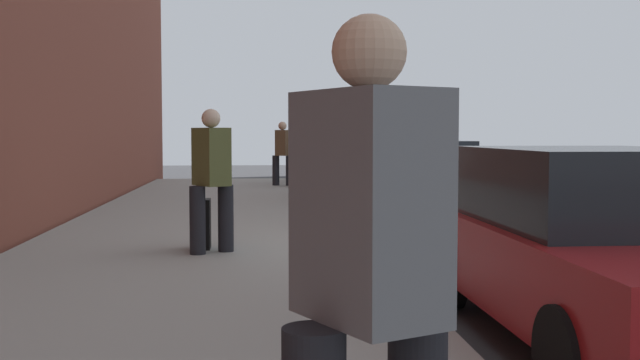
{
  "coord_description": "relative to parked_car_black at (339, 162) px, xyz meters",
  "views": [
    {
      "loc": [
        11.24,
        -2.5,
        1.63
      ],
      "look_at": [
        2.24,
        -1.72,
        1.08
      ],
      "focal_mm": 43.24,
      "sensor_mm": 36.0,
      "label": 1
    }
  ],
  "objects": [
    {
      "name": "ground_plane",
      "position": [
        11.88,
        -0.1,
        -0.76
      ],
      "size": [
        56.0,
        56.0,
        0.0
      ],
      "primitive_type": "plane",
      "color": "#333335"
    },
    {
      "name": "sidewalk",
      "position": [
        11.88,
        -3.4,
        -0.68
      ],
      "size": [
        28.0,
        4.6,
        0.15
      ],
      "primitive_type": "cube",
      "color": "gray",
      "rests_on": "ground"
    },
    {
      "name": "lane_stripe_centre",
      "position": [
        11.88,
        3.1,
        -0.75
      ],
      "size": [
        28.0,
        0.14,
        0.01
      ],
      "primitive_type": "cube",
      "color": "gold",
      "rests_on": "ground"
    },
    {
      "name": "parked_car_black",
      "position": [
        0.0,
        0.0,
        0.0
      ],
      "size": [
        4.49,
        1.98,
        1.51
      ],
      "color": "black",
      "rests_on": "ground"
    },
    {
      "name": "parked_car_silver",
      "position": [
        5.82,
        0.0,
        -0.0
      ],
      "size": [
        4.42,
        1.95,
        1.51
      ],
      "color": "black",
      "rests_on": "ground"
    },
    {
      "name": "parked_car_navy",
      "position": [
        11.18,
        -0.09,
        -0.0
      ],
      "size": [
        4.14,
        1.94,
        1.51
      ],
      "color": "black",
      "rests_on": "ground"
    },
    {
      "name": "parked_car_red",
      "position": [
        17.46,
        0.05,
        -0.0
      ],
      "size": [
        4.41,
        1.91,
        1.51
      ],
      "color": "black",
      "rests_on": "ground"
    },
    {
      "name": "pedestrian_olive_coat",
      "position": [
        13.59,
        -3.11,
        0.34
      ],
      "size": [
        0.57,
        0.53,
        1.78
      ],
      "color": "black",
      "rests_on": "sidewalk"
    },
    {
      "name": "pedestrian_grey_coat",
      "position": [
        20.68,
        -2.23,
        0.38
      ],
      "size": [
        0.59,
        0.57,
        1.86
      ],
      "color": "black",
      "rests_on": "sidewalk"
    },
    {
      "name": "pedestrian_brown_coat",
      "position": [
        1.38,
        -1.77,
        0.35
      ],
      "size": [
        0.56,
        0.57,
        1.8
      ],
      "color": "black",
      "rests_on": "sidewalk"
    },
    {
      "name": "rolling_suitcase",
      "position": [
        13.24,
        -3.26,
        -0.29
      ],
      "size": [
        0.34,
        0.22,
        1.0
      ],
      "color": "black",
      "rests_on": "sidewalk"
    }
  ]
}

